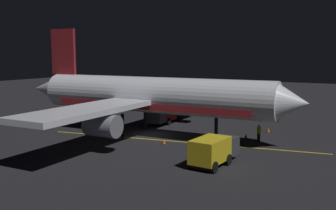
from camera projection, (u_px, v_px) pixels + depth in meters
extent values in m
cube|color=black|center=(152.00, 136.00, 42.60)|extent=(180.00, 180.00, 0.20)
cube|color=gold|center=(178.00, 142.00, 39.31)|extent=(4.83, 29.17, 0.01)
cylinder|color=silver|center=(152.00, 95.00, 41.99)|extent=(4.58, 27.47, 3.93)
cube|color=maroon|center=(152.00, 105.00, 42.13)|extent=(4.29, 23.36, 0.71)
cone|color=silver|center=(292.00, 103.00, 35.12)|extent=(3.93, 3.24, 3.86)
cone|color=silver|center=(48.00, 89.00, 49.12)|extent=(3.65, 4.80, 3.54)
cube|color=maroon|center=(63.00, 52.00, 47.22)|extent=(0.45, 3.61, 5.56)
cube|color=silver|center=(179.00, 92.00, 51.02)|extent=(15.15, 5.16, 0.50)
cylinder|color=slate|center=(185.00, 104.00, 49.99)|extent=(2.18, 3.25, 2.10)
cube|color=silver|center=(86.00, 110.00, 34.38)|extent=(15.15, 5.16, 0.50)
cylinder|color=slate|center=(103.00, 125.00, 34.67)|extent=(2.18, 3.25, 2.10)
cylinder|color=black|center=(216.00, 130.00, 38.94)|extent=(0.37, 0.37, 2.54)
cylinder|color=black|center=(145.00, 119.00, 45.58)|extent=(0.37, 0.37, 2.54)
cylinder|color=black|center=(123.00, 125.00, 41.44)|extent=(0.37, 0.37, 2.54)
cube|color=gold|center=(210.00, 150.00, 30.33)|extent=(3.78, 2.36, 1.86)
cube|color=#38383D|center=(225.00, 145.00, 32.60)|extent=(1.94, 2.12, 1.50)
cylinder|color=black|center=(217.00, 158.00, 31.50)|extent=(1.07, 2.37, 0.90)
cylinder|color=black|center=(202.00, 165.00, 29.40)|extent=(1.07, 2.37, 0.90)
cube|color=maroon|center=(166.00, 112.00, 50.01)|extent=(3.96, 2.26, 2.01)
cube|color=#38383D|center=(156.00, 117.00, 47.54)|extent=(1.88, 2.07, 1.50)
cylinder|color=black|center=(162.00, 121.00, 48.95)|extent=(0.99, 2.34, 0.90)
cylinder|color=black|center=(171.00, 118.00, 51.35)|extent=(0.99, 2.34, 0.90)
cylinder|color=black|center=(259.00, 137.00, 39.42)|extent=(0.32, 0.32, 0.85)
cylinder|color=yellow|center=(259.00, 130.00, 39.32)|extent=(0.40, 0.40, 0.65)
sphere|color=tan|center=(259.00, 126.00, 39.27)|extent=(0.24, 0.24, 0.24)
cone|color=#EA590F|center=(246.00, 136.00, 40.68)|extent=(0.36, 0.36, 0.55)
cube|color=black|center=(246.00, 138.00, 40.71)|extent=(0.50, 0.50, 0.03)
cone|color=#EA590F|center=(164.00, 141.00, 38.17)|extent=(0.36, 0.36, 0.55)
cube|color=black|center=(164.00, 144.00, 38.21)|extent=(0.50, 0.50, 0.03)
cone|color=#EA590F|center=(268.00, 130.00, 43.82)|extent=(0.36, 0.36, 0.55)
cube|color=black|center=(268.00, 132.00, 43.85)|extent=(0.50, 0.50, 0.03)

